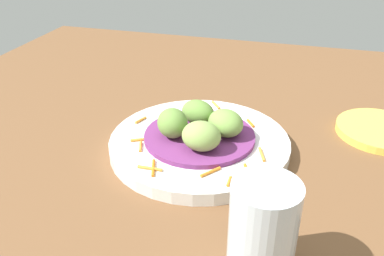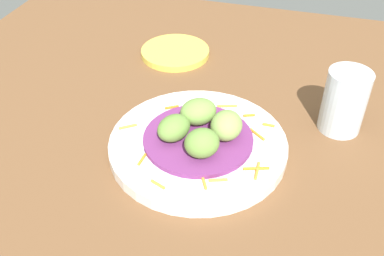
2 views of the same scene
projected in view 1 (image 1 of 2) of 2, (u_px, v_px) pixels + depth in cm
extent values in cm
cube|color=brown|center=(192.00, 153.00, 60.79)|extent=(110.00, 110.00, 2.00)
cylinder|color=white|center=(199.00, 144.00, 59.35)|extent=(26.15, 26.15, 1.84)
cylinder|color=#702D6B|center=(199.00, 137.00, 58.74)|extent=(16.07, 16.07, 0.69)
cylinder|color=orange|center=(229.00, 181.00, 49.65)|extent=(1.82, 0.42, 0.40)
cylinder|color=orange|center=(150.00, 168.00, 52.10)|extent=(0.47, 3.29, 0.40)
cylinder|color=orange|center=(262.00, 154.00, 54.95)|extent=(3.16, 1.38, 0.40)
cylinder|color=orange|center=(153.00, 168.00, 52.17)|extent=(3.51, 1.51, 0.40)
cylinder|color=orange|center=(138.00, 140.00, 58.36)|extent=(1.39, 2.21, 0.40)
cylinder|color=orange|center=(141.00, 146.00, 56.75)|extent=(2.48, 1.23, 0.40)
cylinder|color=orange|center=(172.00, 113.00, 65.84)|extent=(0.55, 2.26, 0.40)
cylinder|color=orange|center=(246.00, 168.00, 52.06)|extent=(1.82, 1.05, 0.40)
cylinder|color=orange|center=(210.00, 172.00, 51.40)|extent=(2.65, 2.23, 0.40)
cylinder|color=orange|center=(216.00, 105.00, 68.31)|extent=(2.47, 1.97, 0.40)
cylinder|color=orange|center=(141.00, 120.00, 63.62)|extent=(2.25, 1.22, 0.40)
cylinder|color=orange|center=(251.00, 123.00, 62.68)|extent=(2.10, 1.55, 0.40)
ellipsoid|color=#84A851|center=(201.00, 136.00, 54.30)|extent=(4.61, 5.42, 4.03)
ellipsoid|color=#759E47|center=(226.00, 123.00, 57.88)|extent=(7.34, 7.30, 3.67)
ellipsoid|color=olive|center=(197.00, 112.00, 60.99)|extent=(5.99, 6.54, 3.58)
ellipsoid|color=olive|center=(173.00, 123.00, 57.36)|extent=(6.41, 6.23, 4.17)
cylinder|color=#E0CC4C|center=(380.00, 131.00, 63.61)|extent=(13.41, 13.41, 1.21)
cylinder|color=silver|center=(263.00, 229.00, 38.25)|extent=(6.54, 6.54, 10.04)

